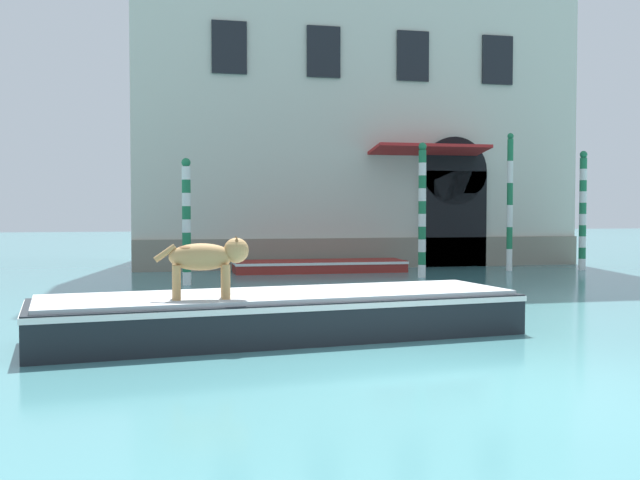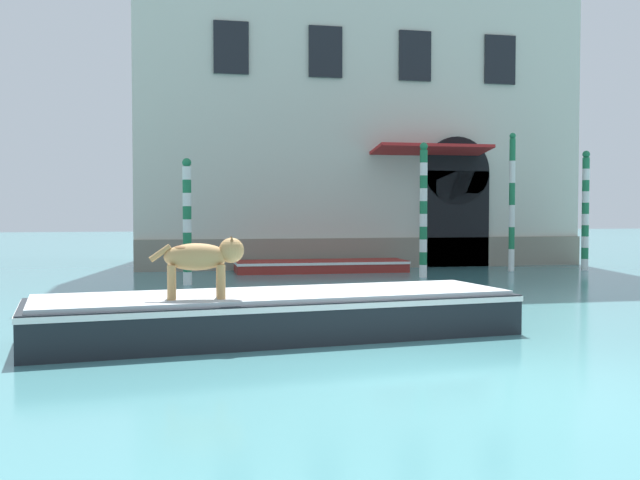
{
  "view_description": "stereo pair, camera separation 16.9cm",
  "coord_description": "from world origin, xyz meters",
  "px_view_note": "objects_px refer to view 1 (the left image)",
  "views": [
    {
      "loc": [
        -3.54,
        -7.61,
        1.93
      ],
      "look_at": [
        0.39,
        9.8,
        1.2
      ],
      "focal_mm": 42.0,
      "sensor_mm": 36.0,
      "label": 1
    },
    {
      "loc": [
        -3.38,
        -7.65,
        1.93
      ],
      "look_at": [
        0.39,
        9.8,
        1.2
      ],
      "focal_mm": 42.0,
      "sensor_mm": 36.0,
      "label": 2
    }
  ],
  "objects_px": {
    "mooring_pole_1": "(510,202)",
    "mooring_pole_0": "(583,210)",
    "dog_on_deck": "(208,258)",
    "mooring_pole_2": "(186,221)",
    "boat_moored_near_palazzo": "(319,266)",
    "boat_foreground": "(281,313)",
    "mooring_pole_3": "(422,210)"
  },
  "relations": [
    {
      "from": "mooring_pole_1",
      "to": "mooring_pole_0",
      "type": "bearing_deg",
      "value": -3.44
    },
    {
      "from": "mooring_pole_1",
      "to": "dog_on_deck",
      "type": "bearing_deg",
      "value": -132.85
    },
    {
      "from": "dog_on_deck",
      "to": "mooring_pole_1",
      "type": "relative_size",
      "value": 0.31
    },
    {
      "from": "dog_on_deck",
      "to": "mooring_pole_2",
      "type": "height_order",
      "value": "mooring_pole_2"
    },
    {
      "from": "dog_on_deck",
      "to": "boat_moored_near_palazzo",
      "type": "xyz_separation_m",
      "value": [
        4.29,
        11.95,
        -1.06
      ]
    },
    {
      "from": "dog_on_deck",
      "to": "boat_moored_near_palazzo",
      "type": "distance_m",
      "value": 12.74
    },
    {
      "from": "mooring_pole_2",
      "to": "dog_on_deck",
      "type": "bearing_deg",
      "value": -90.66
    },
    {
      "from": "boat_foreground",
      "to": "mooring_pole_0",
      "type": "bearing_deg",
      "value": 35.12
    },
    {
      "from": "mooring_pole_1",
      "to": "mooring_pole_3",
      "type": "height_order",
      "value": "mooring_pole_1"
    },
    {
      "from": "mooring_pole_3",
      "to": "dog_on_deck",
      "type": "bearing_deg",
      "value": -125.39
    },
    {
      "from": "boat_foreground",
      "to": "mooring_pole_1",
      "type": "distance_m",
      "value": 13.99
    },
    {
      "from": "mooring_pole_0",
      "to": "mooring_pole_1",
      "type": "bearing_deg",
      "value": 176.56
    },
    {
      "from": "boat_foreground",
      "to": "mooring_pole_1",
      "type": "xyz_separation_m",
      "value": [
        9.08,
        10.48,
        1.82
      ]
    },
    {
      "from": "mooring_pole_1",
      "to": "mooring_pole_2",
      "type": "height_order",
      "value": "mooring_pole_1"
    },
    {
      "from": "mooring_pole_0",
      "to": "mooring_pole_3",
      "type": "height_order",
      "value": "mooring_pole_3"
    },
    {
      "from": "mooring_pole_1",
      "to": "mooring_pole_3",
      "type": "bearing_deg",
      "value": -156.12
    },
    {
      "from": "mooring_pole_0",
      "to": "mooring_pole_2",
      "type": "height_order",
      "value": "mooring_pole_0"
    },
    {
      "from": "boat_moored_near_palazzo",
      "to": "mooring_pole_1",
      "type": "bearing_deg",
      "value": -7.74
    },
    {
      "from": "mooring_pole_0",
      "to": "mooring_pole_1",
      "type": "xyz_separation_m",
      "value": [
        -2.46,
        0.15,
        0.26
      ]
    },
    {
      "from": "mooring_pole_0",
      "to": "mooring_pole_3",
      "type": "bearing_deg",
      "value": -166.79
    },
    {
      "from": "dog_on_deck",
      "to": "mooring_pole_1",
      "type": "distance_m",
      "value": 15.04
    },
    {
      "from": "mooring_pole_0",
      "to": "mooring_pole_3",
      "type": "relative_size",
      "value": 0.99
    },
    {
      "from": "dog_on_deck",
      "to": "mooring_pole_3",
      "type": "relative_size",
      "value": 0.35
    },
    {
      "from": "mooring_pole_2",
      "to": "mooring_pole_0",
      "type": "bearing_deg",
      "value": 9.62
    },
    {
      "from": "mooring_pole_2",
      "to": "mooring_pole_3",
      "type": "bearing_deg",
      "value": 6.33
    },
    {
      "from": "boat_moored_near_palazzo",
      "to": "mooring_pole_3",
      "type": "relative_size",
      "value": 1.39
    },
    {
      "from": "boat_moored_near_palazzo",
      "to": "mooring_pole_2",
      "type": "xyz_separation_m",
      "value": [
        -4.19,
        -3.22,
        1.44
      ]
    },
    {
      "from": "boat_moored_near_palazzo",
      "to": "mooring_pole_0",
      "type": "bearing_deg",
      "value": -6.09
    },
    {
      "from": "dog_on_deck",
      "to": "mooring_pole_1",
      "type": "bearing_deg",
      "value": 49.09
    },
    {
      "from": "dog_on_deck",
      "to": "mooring_pole_2",
      "type": "bearing_deg",
      "value": 91.28
    },
    {
      "from": "boat_foreground",
      "to": "mooring_pole_2",
      "type": "height_order",
      "value": "mooring_pole_2"
    },
    {
      "from": "boat_moored_near_palazzo",
      "to": "mooring_pole_1",
      "type": "height_order",
      "value": "mooring_pole_1"
    }
  ]
}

